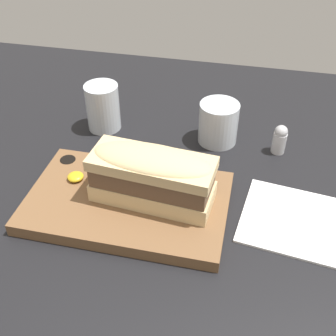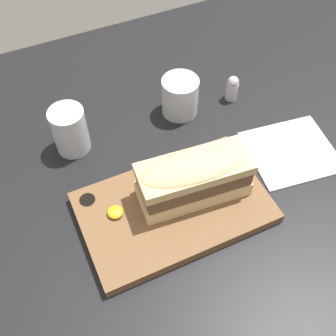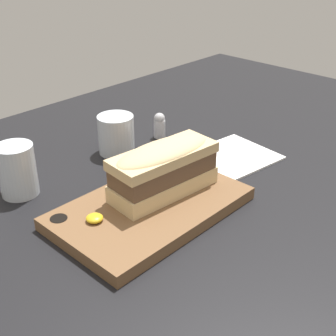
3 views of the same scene
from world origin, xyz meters
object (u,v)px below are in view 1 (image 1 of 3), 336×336
Objects in this scene: sandwich at (152,175)px; salt_shaker at (280,139)px; napkin at (295,221)px; serving_board at (127,202)px; water_glass at (103,110)px; wine_glass at (218,125)px.

sandwich is 3.37× the size of salt_shaker.
napkin is (22.11, 1.74, -6.70)cm from sandwich.
sandwich is at bearing 10.18° from serving_board.
salt_shaker is (19.09, 19.62, -4.01)cm from sandwich.
wine_glass is (22.80, 0.26, -0.40)cm from water_glass.
serving_board is 5.53× the size of salt_shaker.
wine_glass is 11.64cm from salt_shaker.
sandwich reaches higher than salt_shaker.
serving_board is 24.57cm from wine_glass.
wine_glass is (7.54, 20.79, -3.26)cm from sandwich.
serving_board is 26.28cm from napkin.
sandwich is 1.08× the size of napkin.
water_glass reaches higher than wine_glass.
wine_glass is 1.40× the size of salt_shaker.
serving_board reaches higher than napkin.
sandwich is 22.36cm from wine_glass.
sandwich is (4.04, 0.73, 5.84)cm from serving_board.
napkin is (14.57, -19.06, -3.44)cm from wine_glass.
napkin is (37.37, -18.80, -3.84)cm from water_glass.
serving_board is 3.94× the size of wine_glass.
water_glass is at bearing 178.49° from salt_shaker.
water_glass is at bearing 117.83° from serving_board.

